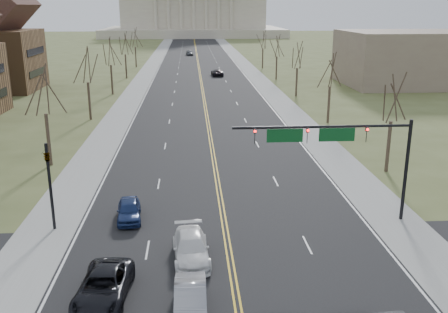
{
  "coord_description": "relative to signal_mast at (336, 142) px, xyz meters",
  "views": [
    {
      "loc": [
        -2.15,
        -18.04,
        14.39
      ],
      "look_at": [
        0.39,
        19.74,
        3.0
      ],
      "focal_mm": 40.0,
      "sensor_mm": 36.0,
      "label": 1
    }
  ],
  "objects": [
    {
      "name": "car_far_sb",
      "position": [
        -9.71,
        125.26,
        -4.95
      ],
      "size": [
        2.4,
        4.86,
        1.59
      ],
      "primitive_type": "imported",
      "rotation": [
        0.0,
        0.0,
        0.11
      ],
      "color": "#53565B",
      "rests_on": "road"
    },
    {
      "name": "sidewalk_left",
      "position": [
        -19.45,
        96.5,
        -5.75
      ],
      "size": [
        4.0,
        380.0,
        0.03
      ],
      "primitive_type": "cube",
      "color": "gray",
      "rests_on": "ground"
    },
    {
      "name": "tree_r_4",
      "position": [
        8.05,
        90.5,
        0.79
      ],
      "size": [
        3.74,
        3.74,
        8.5
      ],
      "color": "#3C2F23",
      "rests_on": "ground"
    },
    {
      "name": "car_sb_inner_lead",
      "position": [
        -9.81,
        -10.38,
        -5.01
      ],
      "size": [
        1.56,
        4.46,
        1.47
      ],
      "primitive_type": "imported",
      "rotation": [
        0.0,
        0.0,
        -0.0
      ],
      "color": "gray",
      "rests_on": "road"
    },
    {
      "name": "bldg_right_mass",
      "position": [
        32.55,
        62.5,
        -0.76
      ],
      "size": [
        25.0,
        20.0,
        10.0
      ],
      "primitive_type": "cube",
      "color": "#776255",
      "rests_on": "ground"
    },
    {
      "name": "tree_l_0",
      "position": [
        -22.95,
        14.5,
        1.18
      ],
      "size": [
        3.96,
        3.96,
        9.0
      ],
      "color": "#3C2F23",
      "rests_on": "ground"
    },
    {
      "name": "car_sb_outer_lead",
      "position": [
        -14.21,
        -8.83,
        -5.01
      ],
      "size": [
        2.8,
        5.48,
        1.48
      ],
      "primitive_type": "imported",
      "rotation": [
        0.0,
        0.0,
        -0.06
      ],
      "color": "black",
      "rests_on": "road"
    },
    {
      "name": "tree_l_3",
      "position": [
        -22.95,
        74.5,
        1.18
      ],
      "size": [
        3.96,
        3.96,
        9.0
      ],
      "color": "#3C2F23",
      "rests_on": "ground"
    },
    {
      "name": "tree_l_2",
      "position": [
        -22.95,
        54.5,
        1.18
      ],
      "size": [
        3.96,
        3.96,
        9.0
      ],
      "color": "#3C2F23",
      "rests_on": "ground"
    },
    {
      "name": "car_sb_outer_second",
      "position": [
        -14.08,
        1.24,
        -5.06
      ],
      "size": [
        2.03,
        4.2,
        1.38
      ],
      "primitive_type": "imported",
      "rotation": [
        0.0,
        0.0,
        0.1
      ],
      "color": "navy",
      "rests_on": "road"
    },
    {
      "name": "tree_l_1",
      "position": [
        -22.95,
        34.5,
        1.18
      ],
      "size": [
        3.96,
        3.96,
        9.0
      ],
      "color": "#3C2F23",
      "rests_on": "ground"
    },
    {
      "name": "capitol",
      "position": [
        -7.45,
        236.41,
        8.44
      ],
      "size": [
        90.0,
        60.0,
        50.0
      ],
      "color": "beige",
      "rests_on": "ground"
    },
    {
      "name": "tree_r_3",
      "position": [
        8.05,
        70.5,
        0.79
      ],
      "size": [
        3.74,
        3.74,
        8.5
      ],
      "color": "#3C2F23",
      "rests_on": "ground"
    },
    {
      "name": "signal_mast",
      "position": [
        0.0,
        0.0,
        0.0
      ],
      "size": [
        12.12,
        0.44,
        7.2
      ],
      "color": "black",
      "rests_on": "ground"
    },
    {
      "name": "center_line",
      "position": [
        -7.45,
        96.5,
        -5.75
      ],
      "size": [
        0.42,
        380.0,
        0.01
      ],
      "primitive_type": "cube",
      "color": "gold",
      "rests_on": "road"
    },
    {
      "name": "edge_line_left",
      "position": [
        -17.25,
        96.5,
        -5.75
      ],
      "size": [
        0.15,
        380.0,
        0.01
      ],
      "primitive_type": "cube",
      "color": "silver",
      "rests_on": "road"
    },
    {
      "name": "car_far_nb",
      "position": [
        -3.76,
        77.19,
        -5.05
      ],
      "size": [
        2.64,
        5.15,
        1.39
      ],
      "primitive_type": "imported",
      "rotation": [
        0.0,
        0.0,
        3.21
      ],
      "color": "black",
      "rests_on": "road"
    },
    {
      "name": "tree_l_4",
      "position": [
        -22.95,
        94.5,
        1.18
      ],
      "size": [
        3.96,
        3.96,
        9.0
      ],
      "color": "#3C2F23",
      "rests_on": "ground"
    },
    {
      "name": "tree_r_2",
      "position": [
        8.05,
        50.5,
        0.79
      ],
      "size": [
        3.74,
        3.74,
        8.5
      ],
      "color": "#3C2F23",
      "rests_on": "ground"
    },
    {
      "name": "signal_left",
      "position": [
        -18.95,
        0.0,
        -2.05
      ],
      "size": [
        0.32,
        0.36,
        6.0
      ],
      "color": "black",
      "rests_on": "ground"
    },
    {
      "name": "cross_road",
      "position": [
        -7.45,
        -7.5,
        -5.76
      ],
      "size": [
        120.0,
        14.0,
        0.01
      ],
      "primitive_type": "cube",
      "color": "black",
      "rests_on": "ground"
    },
    {
      "name": "tree_r_1",
      "position": [
        8.05,
        30.5,
        0.79
      ],
      "size": [
        3.74,
        3.74,
        8.5
      ],
      "color": "#3C2F23",
      "rests_on": "ground"
    },
    {
      "name": "edge_line_right",
      "position": [
        2.35,
        96.5,
        -5.75
      ],
      "size": [
        0.15,
        380.0,
        0.01
      ],
      "primitive_type": "cube",
      "color": "silver",
      "rests_on": "road"
    },
    {
      "name": "sidewalk_right",
      "position": [
        4.55,
        96.5,
        -5.75
      ],
      "size": [
        4.0,
        380.0,
        0.03
      ],
      "primitive_type": "cube",
      "color": "gray",
      "rests_on": "ground"
    },
    {
      "name": "road",
      "position": [
        -7.45,
        96.5,
        -5.76
      ],
      "size": [
        20.0,
        380.0,
        0.01
      ],
      "primitive_type": "cube",
      "color": "black",
      "rests_on": "ground"
    },
    {
      "name": "car_sb_inner_second",
      "position": [
        -9.75,
        -4.88,
        -5.02
      ],
      "size": [
        2.38,
        5.18,
        1.47
      ],
      "primitive_type": "imported",
      "rotation": [
        0.0,
        0.0,
        0.06
      ],
      "color": "white",
      "rests_on": "road"
    },
    {
      "name": "tree_r_0",
      "position": [
        8.05,
        10.5,
        0.79
      ],
      "size": [
        3.74,
        3.74,
        8.5
      ],
      "color": "#3C2F23",
      "rests_on": "ground"
    }
  ]
}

